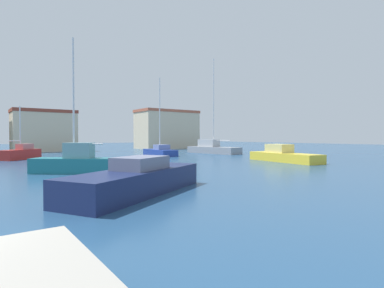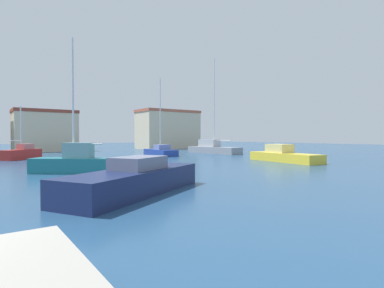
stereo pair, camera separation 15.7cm
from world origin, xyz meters
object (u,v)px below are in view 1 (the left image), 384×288
Objects in this scene: motorboat_yellow_near_pier at (283,156)px; sailboat_red_far_right at (21,153)px; sailboat_grey_mid_harbor at (212,148)px; motorboat_navy_behind_lamppost at (138,180)px; sailboat_blue_outer_mooring at (160,151)px; sailboat_teal_distant_north at (75,162)px.

motorboat_yellow_near_pier is 1.43× the size of sailboat_red_far_right.
sailboat_grey_mid_harbor is (3.50, 14.49, 0.15)m from motorboat_yellow_near_pier.
sailboat_red_far_right is at bearing 93.51° from motorboat_navy_behind_lamppost.
motorboat_navy_behind_lamppost is at bearing -122.06° from sailboat_blue_outer_mooring.
motorboat_yellow_near_pier is at bearing 19.91° from motorboat_navy_behind_lamppost.
sailboat_blue_outer_mooring is 8.49m from sailboat_grey_mid_harbor.
sailboat_red_far_right is at bearing 167.45° from sailboat_blue_outer_mooring.
motorboat_navy_behind_lamppost is (0.20, -8.65, -0.14)m from sailboat_teal_distant_north.
motorboat_navy_behind_lamppost is (-21.46, -20.99, -0.13)m from sailboat_grey_mid_harbor.
sailboat_blue_outer_mooring is 0.73× the size of sailboat_grey_mid_harbor.
sailboat_grey_mid_harbor is at bearing 1.90° from sailboat_blue_outer_mooring.
sailboat_blue_outer_mooring is 24.44m from motorboat_navy_behind_lamppost.
sailboat_teal_distant_north is 1.10× the size of motorboat_yellow_near_pier.
sailboat_red_far_right is at bearing 94.76° from sailboat_teal_distant_north.
sailboat_teal_distant_north reaches higher than motorboat_navy_behind_lamppost.
motorboat_yellow_near_pier is at bearing -6.73° from sailboat_teal_distant_north.
sailboat_grey_mid_harbor reaches higher than motorboat_navy_behind_lamppost.
sailboat_blue_outer_mooring is at bearing 57.94° from motorboat_navy_behind_lamppost.
sailboat_teal_distant_north is at bearing -150.32° from sailboat_grey_mid_harbor.
motorboat_navy_behind_lamppost is (-17.96, -6.51, 0.02)m from motorboat_yellow_near_pier.
sailboat_teal_distant_north is at bearing 173.27° from motorboat_yellow_near_pier.
sailboat_teal_distant_north is 24.93m from sailboat_grey_mid_harbor.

